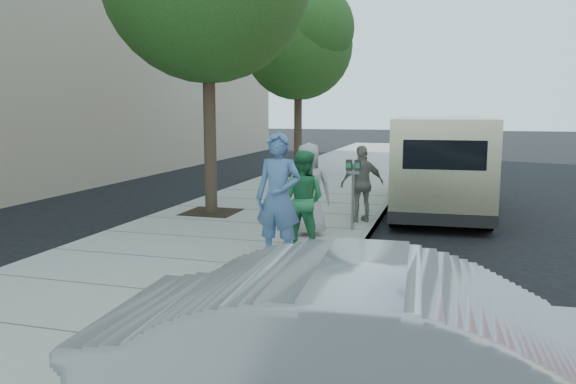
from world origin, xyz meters
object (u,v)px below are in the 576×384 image
Objects in this scene: tree_far at (299,40)px; sedan at (418,377)px; person_striped_polo at (362,184)px; parking_meter at (353,179)px; person_green_shirt at (302,199)px; van at (439,162)px; person_gray_shirt at (309,189)px; person_officer at (278,198)px.

tree_far is 1.44× the size of sedan.
person_striped_polo is (3.45, -7.71, -3.93)m from tree_far.
person_green_shirt is at bearing -110.43° from parking_meter.
person_gray_shirt is (-2.27, -4.13, -0.20)m from van.
van is at bearing -149.89° from person_striped_polo.
tree_far is 3.88× the size of person_green_shirt.
person_officer is at bearing -113.28° from van.
person_officer reaches higher than person_green_shirt.
tree_far reaches higher than van.
parking_meter is 1.01m from person_gray_shirt.
person_striped_polo reaches higher than sedan.
person_green_shirt reaches higher than sedan.
person_gray_shirt reaches higher than parking_meter.
tree_far is 8.01m from van.
person_officer is 1.95m from person_gray_shirt.
parking_meter is at bearing -156.45° from person_gray_shirt.
van is at bearing -2.56° from sedan.
parking_meter is 0.86× the size of person_striped_polo.
person_green_shirt reaches higher than person_striped_polo.
person_officer is 1.15× the size of person_gray_shirt.
van is 4.71m from person_gray_shirt.
van is at bearing -138.60° from person_gray_shirt.
tree_far is 11.28m from person_green_shirt.
parking_meter is 0.83× the size of person_green_shirt.
person_officer is at bearing 47.82° from person_striped_polo.
tree_far is at bearing 14.64° from sedan.
person_gray_shirt reaches higher than sedan.
tree_far is 9.31m from person_striped_polo.
van is 10.61m from sedan.
person_officer is (-0.71, -2.63, 0.00)m from parking_meter.
tree_far is at bearing 131.07° from van.
van reaches higher than person_striped_polo.
tree_far is 4.03× the size of person_striped_polo.
van is 2.99m from person_striped_polo.
tree_far is 12.11m from person_officer.
tree_far is at bearing -95.70° from person_striped_polo.
parking_meter is 0.80× the size of person_gray_shirt.
person_striped_polo is at bearing -98.61° from person_green_shirt.
person_striped_polo is at bearing -122.95° from van.
sedan is 6.90m from person_gray_shirt.
person_gray_shirt is (-0.01, 1.95, -0.13)m from person_officer.
tree_far is at bearing -68.76° from person_green_shirt.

